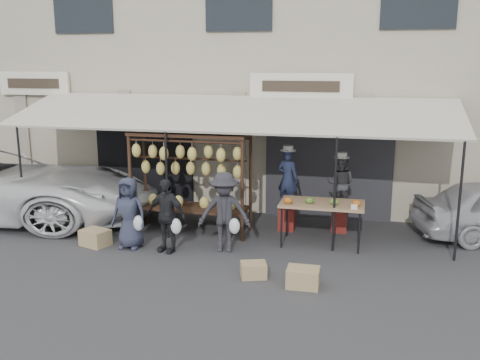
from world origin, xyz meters
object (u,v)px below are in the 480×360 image
object	(u,v)px
crate_near_a	(254,270)
crate_far	(95,238)
produce_table	(322,205)
vendor_right	(341,184)
vendor_left	(288,179)
banana_rack	(190,163)
customer_right	(224,212)
customer_mid	(166,215)
customer_left	(129,213)
crate_near_b	(303,277)

from	to	relation	value
crate_near_a	crate_far	xyz separation A→B (m)	(-3.53, 0.86, 0.03)
produce_table	vendor_right	world-z (taller)	vendor_right
produce_table	vendor_left	distance (m)	1.25
banana_rack	crate_far	world-z (taller)	banana_rack
customer_right	crate_near_a	xyz separation A→B (m)	(0.85, -1.17, -0.67)
crate_near_a	customer_mid	bearing A→B (deg)	155.46
banana_rack	vendor_left	world-z (taller)	banana_rack
vendor_right	vendor_left	bearing A→B (deg)	13.83
banana_rack	produce_table	xyz separation A→B (m)	(2.88, -0.19, -0.70)
customer_mid	crate_near_a	world-z (taller)	customer_mid
vendor_left	crate_near_a	xyz separation A→B (m)	(-0.16, -2.84, -1.04)
produce_table	customer_mid	world-z (taller)	customer_mid
vendor_right	customer_mid	world-z (taller)	vendor_right
customer_mid	crate_near_a	xyz separation A→B (m)	(1.96, -0.90, -0.61)
produce_table	customer_left	bearing A→B (deg)	-164.30
crate_far	customer_right	bearing A→B (deg)	6.49
banana_rack	crate_near_a	world-z (taller)	banana_rack
customer_mid	customer_right	bearing A→B (deg)	27.02
customer_mid	vendor_left	bearing A→B (deg)	55.70
produce_table	customer_right	size ratio (longest dim) A/B	1.06
produce_table	vendor_right	distance (m)	1.07
customer_mid	crate_far	xyz separation A→B (m)	(-1.56, -0.03, -0.58)
vendor_right	crate_near_b	xyz separation A→B (m)	(-0.42, -3.17, -0.93)
produce_table	crate_far	bearing A→B (deg)	-166.26
customer_right	crate_far	world-z (taller)	customer_right
banana_rack	crate_near_a	bearing A→B (deg)	-48.99
crate_far	produce_table	bearing A→B (deg)	13.74
vendor_right	crate_near_b	size ratio (longest dim) A/B	2.29
vendor_left	vendor_right	world-z (taller)	vendor_left
customer_left	customer_mid	xyz separation A→B (m)	(0.80, -0.02, 0.01)
crate_near_a	crate_far	bearing A→B (deg)	166.22
banana_rack	customer_left	size ratio (longest dim) A/B	1.77
vendor_left	crate_far	bearing A→B (deg)	47.65
customer_right	crate_near_b	bearing A→B (deg)	-47.77
vendor_left	vendor_right	bearing A→B (deg)	-153.89
vendor_right	produce_table	bearing A→B (deg)	79.71
vendor_left	customer_right	bearing A→B (deg)	78.38
banana_rack	crate_near_a	size ratio (longest dim) A/B	5.86
vendor_left	crate_near_b	size ratio (longest dim) A/B	2.47
crate_near_b	crate_far	xyz separation A→B (m)	(-4.42, 1.06, 0.00)
vendor_left	customer_left	distance (m)	3.53
customer_right	banana_rack	bearing A→B (deg)	126.43
produce_table	vendor_right	size ratio (longest dim) A/B	1.37
banana_rack	vendor_left	xyz separation A→B (m)	(2.04, 0.67, -0.40)
vendor_left	produce_table	bearing A→B (deg)	153.64
vendor_left	crate_far	xyz separation A→B (m)	(-3.69, -1.97, -1.01)
crate_far	banana_rack	bearing A→B (deg)	38.39
customer_mid	crate_near_b	size ratio (longest dim) A/B	2.75
crate_near_b	crate_far	distance (m)	4.55
vendor_right	crate_near_a	world-z (taller)	vendor_right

